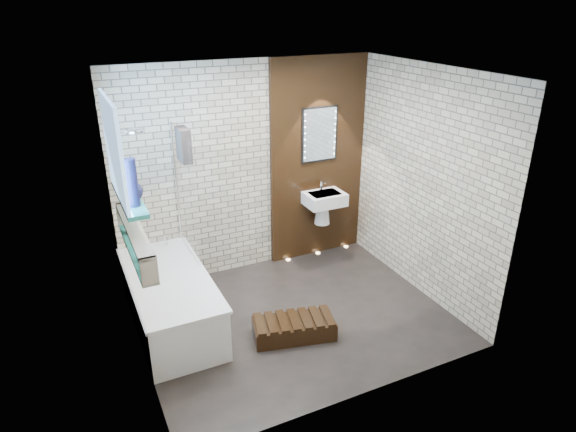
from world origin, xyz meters
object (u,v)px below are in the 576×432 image
bath_screen (185,194)px  washbasin (324,203)px  bathtub (171,300)px  led_mirror (320,135)px  walnut_step (294,329)px

bath_screen → washbasin: 1.89m
bathtub → led_mirror: 2.68m
bath_screen → washbasin: bath_screen is taller
bath_screen → washbasin: size_ratio=2.41×
bath_screen → led_mirror: (1.82, 0.34, 0.37)m
bathtub → washbasin: 2.32m
bathtub → washbasin: (2.17, 0.62, 0.50)m
bathtub → bath_screen: bearing=51.1°
led_mirror → bathtub: bearing=-160.2°
bathtub → walnut_step: bearing=-34.8°
bathtub → walnut_step: bathtub is taller
bath_screen → washbasin: (1.82, 0.18, -0.49)m
bathtub → bath_screen: 1.14m
walnut_step → bath_screen: bearing=121.3°
bath_screen → walnut_step: bearing=-58.7°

